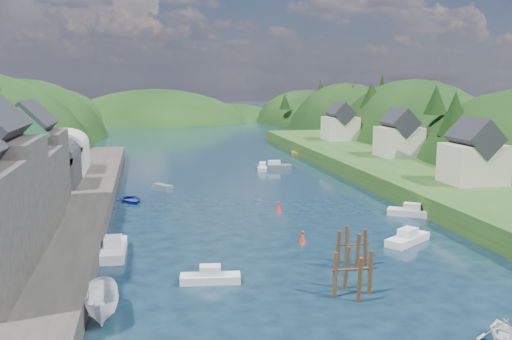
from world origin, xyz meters
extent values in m
plane|color=black|center=(0.00, 50.00, 0.00)|extent=(600.00, 600.00, 0.00)
ellipsoid|color=black|center=(-45.00, 118.00, -8.43)|extent=(44.00, 75.56, 48.19)
ellipsoid|color=black|center=(-45.00, 160.00, -6.82)|extent=(44.00, 75.56, 39.00)
ellipsoid|color=black|center=(45.00, 75.00, -8.40)|extent=(36.00, 75.56, 48.00)
ellipsoid|color=black|center=(45.00, 118.00, -7.78)|extent=(36.00, 75.56, 44.49)
ellipsoid|color=black|center=(45.00, 160.00, -6.30)|extent=(36.00, 75.56, 36.00)
ellipsoid|color=black|center=(-10.00, 170.00, -10.00)|extent=(80.00, 60.00, 44.00)
ellipsoid|color=black|center=(18.00, 180.00, -12.00)|extent=(70.00, 56.00, 36.00)
cone|color=black|center=(-38.30, 84.65, 8.58)|extent=(5.28, 5.28, 5.48)
cone|color=black|center=(-42.79, 94.20, 11.96)|extent=(4.77, 4.77, 5.85)
cone|color=black|center=(-36.45, 101.66, 8.95)|extent=(4.07, 4.07, 5.91)
cone|color=black|center=(-38.75, 119.23, 10.06)|extent=(4.56, 4.56, 8.71)
cone|color=black|center=(-41.27, 123.92, 7.91)|extent=(4.75, 4.75, 5.15)
cone|color=black|center=(-39.69, 137.65, 8.74)|extent=(4.27, 4.27, 6.76)
cone|color=black|center=(34.65, 40.04, 10.17)|extent=(5.29, 5.29, 7.09)
cone|color=black|center=(35.44, 47.76, 12.05)|extent=(4.07, 4.07, 5.12)
cone|color=black|center=(41.02, 57.61, 8.10)|extent=(3.40, 3.40, 5.67)
cone|color=black|center=(42.46, 75.44, 10.97)|extent=(4.94, 4.94, 7.88)
cone|color=black|center=(36.60, 78.91, 12.02)|extent=(5.25, 5.25, 5.95)
cone|color=black|center=(43.74, 89.75, 12.75)|extent=(3.36, 3.36, 8.56)
cone|color=black|center=(43.07, 107.67, 10.67)|extent=(4.57, 4.57, 7.02)
cone|color=black|center=(39.73, 116.55, 9.21)|extent=(3.59, 3.59, 6.54)
cone|color=black|center=(39.96, 127.24, 11.90)|extent=(4.14, 4.14, 6.63)
cone|color=black|center=(31.80, 140.04, 8.20)|extent=(3.83, 3.83, 5.09)
cube|color=#2D2B28|center=(-24.00, 20.00, 1.00)|extent=(12.00, 110.00, 2.00)
cube|color=#2D2B28|center=(-26.00, 12.00, 5.50)|extent=(8.00, 9.00, 7.00)
cube|color=#1E592D|center=(-26.00, 12.00, 9.96)|extent=(5.88, 9.36, 5.88)
cube|color=#2D2B28|center=(-26.00, 21.00, 6.00)|extent=(7.00, 8.00, 8.00)
cube|color=black|center=(-26.00, 21.00, 10.84)|extent=(5.15, 8.32, 5.15)
cube|color=#2D2D30|center=(-26.00, 33.00, 4.00)|extent=(7.00, 9.00, 4.00)
cylinder|color=#2D2D30|center=(-26.00, 33.00, 6.00)|extent=(7.00, 9.00, 7.00)
cube|color=#B2B2A8|center=(-26.00, 45.00, 4.00)|extent=(7.00, 9.00, 4.00)
cylinder|color=#B2B2A8|center=(-26.00, 45.00, 6.00)|extent=(7.00, 9.00, 7.00)
cube|color=#234719|center=(25.00, 40.00, 1.20)|extent=(16.00, 120.00, 2.40)
cube|color=beige|center=(27.00, 22.00, 4.90)|extent=(7.00, 6.00, 5.00)
cube|color=black|center=(27.00, 22.00, 8.24)|extent=(5.15, 6.24, 5.15)
cube|color=beige|center=(29.00, 48.00, 4.90)|extent=(7.00, 6.00, 5.00)
cube|color=black|center=(29.00, 48.00, 8.24)|extent=(5.15, 6.24, 5.15)
cube|color=beige|center=(28.00, 75.00, 4.90)|extent=(7.00, 6.00, 5.00)
cube|color=black|center=(28.00, 75.00, 8.24)|extent=(5.15, 6.24, 5.15)
cylinder|color=#382314|center=(1.89, -5.46, 1.34)|extent=(0.32, 0.32, 3.87)
cylinder|color=#382314|center=(0.55, -4.12, 1.34)|extent=(0.32, 0.32, 3.87)
cylinder|color=#382314|center=(-0.79, -5.46, 1.34)|extent=(0.32, 0.32, 3.87)
cylinder|color=#382314|center=(0.55, -6.80, 1.34)|extent=(0.32, 0.32, 3.87)
cylinder|color=#382314|center=(0.55, -5.46, 1.96)|extent=(3.22, 0.16, 0.16)
cylinder|color=#382314|center=(4.00, 0.64, 1.29)|extent=(0.32, 0.32, 3.77)
cylinder|color=#382314|center=(2.79, 1.85, 1.29)|extent=(0.32, 0.32, 3.77)
cylinder|color=#382314|center=(1.58, 0.64, 1.29)|extent=(0.32, 0.32, 3.77)
cylinder|color=#382314|center=(2.79, -0.57, 1.29)|extent=(0.32, 0.32, 3.77)
cylinder|color=#382314|center=(2.79, 0.64, 1.90)|extent=(2.90, 0.16, 0.16)
cone|color=red|center=(0.74, 8.50, 0.45)|extent=(0.70, 0.70, 0.90)
sphere|color=red|center=(0.74, 8.50, 0.95)|extent=(0.30, 0.30, 0.30)
cone|color=red|center=(1.52, 21.71, 0.45)|extent=(0.70, 0.70, 0.90)
sphere|color=red|center=(1.52, 21.71, 0.95)|extent=(0.30, 0.30, 0.30)
imported|color=navy|center=(-15.86, 30.15, 0.32)|extent=(4.40, 5.26, 0.94)
cube|color=gold|center=(17.00, 71.40, 0.24)|extent=(1.89, 4.03, 0.54)
cube|color=silver|center=(-17.00, 7.90, 0.40)|extent=(2.27, 6.44, 0.90)
cube|color=silver|center=(-17.00, 7.90, 1.25)|extent=(1.53, 2.27, 0.70)
cube|color=silver|center=(5.99, 52.53, 0.29)|extent=(2.56, 4.89, 0.65)
cube|color=silver|center=(5.99, 52.53, 1.00)|extent=(1.42, 1.83, 0.70)
cube|color=#565D62|center=(-11.58, 39.27, 0.22)|extent=(3.03, 3.38, 0.48)
imported|color=white|center=(-17.00, -5.96, 0.97)|extent=(2.32, 5.84, 2.24)
cube|color=silver|center=(10.49, 6.11, 0.35)|extent=(5.52, 4.65, 0.77)
cube|color=silver|center=(10.49, 6.11, 1.12)|extent=(2.30, 2.14, 0.70)
imported|color=white|center=(6.57, -14.58, 0.79)|extent=(4.20, 4.47, 1.89)
cube|color=silver|center=(-9.30, -0.83, 0.29)|extent=(4.79, 2.06, 0.65)
cube|color=silver|center=(-9.30, -0.83, 1.00)|extent=(1.74, 1.25, 0.70)
cube|color=silver|center=(16.01, 16.32, 0.34)|extent=(5.57, 4.47, 0.77)
cube|color=silver|center=(16.01, 16.32, 1.12)|extent=(2.29, 2.10, 0.70)
cube|color=#545A60|center=(8.11, 52.71, 0.38)|extent=(6.18, 2.76, 0.84)
cube|color=silver|center=(8.11, 52.71, 1.19)|extent=(2.26, 1.65, 0.70)
camera|label=1|loc=(-14.00, -42.90, 15.56)|focal=40.00mm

